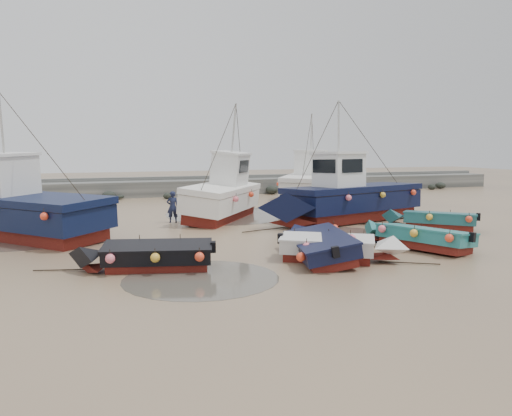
# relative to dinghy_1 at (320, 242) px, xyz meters

# --- Properties ---
(ground) EXTENTS (120.00, 120.00, 0.00)m
(ground) POSITION_rel_dinghy_1_xyz_m (-1.14, 1.76, -0.54)
(ground) COLOR #977D5A
(ground) RESTS_ON ground
(seawall) EXTENTS (60.00, 4.92, 1.50)m
(seawall) POSITION_rel_dinghy_1_xyz_m (-1.09, 23.75, 0.09)
(seawall) COLOR slate
(seawall) RESTS_ON ground
(puddle_a) EXTENTS (4.72, 4.72, 0.01)m
(puddle_a) POSITION_rel_dinghy_1_xyz_m (-4.68, -1.49, -0.54)
(puddle_a) COLOR #534D43
(puddle_a) RESTS_ON ground
(puddle_b) EXTENTS (4.07, 4.07, 0.01)m
(puddle_b) POSITION_rel_dinghy_1_xyz_m (3.10, 3.63, -0.54)
(puddle_b) COLOR #534D43
(puddle_b) RESTS_ON ground
(puddle_c) EXTENTS (4.52, 4.52, 0.01)m
(puddle_c) POSITION_rel_dinghy_1_xyz_m (-10.38, 6.09, -0.54)
(puddle_c) COLOR #534D43
(puddle_c) RESTS_ON ground
(puddle_d) EXTENTS (6.57, 6.57, 0.01)m
(puddle_d) POSITION_rel_dinghy_1_xyz_m (-0.35, 11.80, -0.54)
(puddle_d) COLOR #534D43
(puddle_d) RESTS_ON ground
(dinghy_1) EXTENTS (2.95, 6.42, 1.43)m
(dinghy_1) POSITION_rel_dinghy_1_xyz_m (0.00, 0.00, 0.00)
(dinghy_1) COLOR maroon
(dinghy_1) RESTS_ON ground
(dinghy_2) EXTENTS (3.17, 5.51, 1.43)m
(dinghy_2) POSITION_rel_dinghy_1_xyz_m (4.19, 0.14, 0.01)
(dinghy_2) COLOR maroon
(dinghy_2) RESTS_ON ground
(dinghy_4) EXTENTS (5.65, 2.45, 1.43)m
(dinghy_4) POSITION_rel_dinghy_1_xyz_m (-6.09, 0.14, 0.01)
(dinghy_4) COLOR maroon
(dinghy_4) RESTS_ON ground
(dinghy_5) EXTENTS (4.99, 3.45, 1.43)m
(dinghy_5) POSITION_rel_dinghy_1_xyz_m (0.30, -0.77, 0.02)
(dinghy_5) COLOR maroon
(dinghy_5) RESTS_ON ground
(dinghy_6) EXTENTS (4.50, 4.17, 1.43)m
(dinghy_6) POSITION_rel_dinghy_1_xyz_m (7.62, 3.54, 0.02)
(dinghy_6) COLOR maroon
(dinghy_6) RESTS_ON ground
(cabin_boat_0) EXTENTS (8.61, 9.29, 6.22)m
(cabin_boat_0) POSITION_rel_dinghy_1_xyz_m (-10.73, 7.87, 0.76)
(cabin_boat_0) COLOR maroon
(cabin_boat_0) RESTS_ON ground
(cabin_boat_1) EXTENTS (6.61, 8.41, 6.22)m
(cabin_boat_1) POSITION_rel_dinghy_1_xyz_m (-0.66, 10.43, 0.82)
(cabin_boat_1) COLOR maroon
(cabin_boat_1) RESTS_ON ground
(cabin_boat_2) EXTENTS (10.95, 5.10, 6.22)m
(cabin_boat_2) POSITION_rel_dinghy_1_xyz_m (4.98, 7.16, 0.77)
(cabin_boat_2) COLOR maroon
(cabin_boat_2) RESTS_ON ground
(cabin_boat_3) EXTENTS (7.09, 9.66, 6.22)m
(cabin_boat_3) POSITION_rel_dinghy_1_xyz_m (7.53, 17.01, 0.79)
(cabin_boat_3) COLOR maroon
(cabin_boat_3) RESTS_ON ground
(person) EXTENTS (0.62, 0.42, 1.64)m
(person) POSITION_rel_dinghy_1_xyz_m (-3.62, 9.73, -0.54)
(person) COLOR #1A203D
(person) RESTS_ON ground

